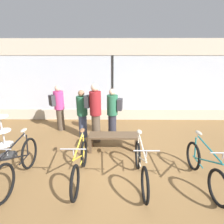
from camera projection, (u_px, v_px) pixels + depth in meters
ground_plane at (111, 169)px, 4.19m from camera, size 24.00×24.00×0.00m
shop_back_wall at (112, 81)px, 6.93m from camera, size 12.00×0.08×3.20m
bicycle_far_left at (18, 165)px, 3.67m from camera, size 0.46×1.78×1.05m
bicycle_left at (80, 164)px, 3.74m from camera, size 0.46×1.72×1.02m
bicycle_right at (141, 166)px, 3.67m from camera, size 0.46×1.69×1.02m
bicycle_far_right at (204, 168)px, 3.62m from camera, size 0.46×1.71×1.01m
accessory_rack at (3, 134)px, 4.51m from camera, size 0.48×0.48×1.61m
display_bench at (114, 137)px, 4.92m from camera, size 1.40×0.44×0.48m
customer_near_rack at (82, 113)px, 5.60m from camera, size 0.37×0.37×1.57m
customer_by_window at (95, 111)px, 5.23m from camera, size 0.55×0.43×1.83m
customer_mid_floor at (59, 107)px, 6.12m from camera, size 0.55×0.54×1.63m
customer_near_bench at (113, 112)px, 5.55m from camera, size 0.53×0.40×1.62m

